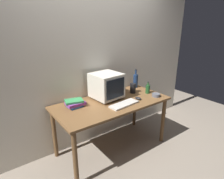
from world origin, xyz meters
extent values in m
plane|color=gray|center=(0.00, 0.00, 0.00)|extent=(6.00, 6.00, 0.00)
cube|color=silver|center=(0.00, 0.44, 1.25)|extent=(4.00, 0.08, 2.50)
cube|color=brown|center=(0.00, 0.00, 0.74)|extent=(1.60, 0.76, 0.03)
cylinder|color=brown|center=(-0.74, -0.32, 0.36)|extent=(0.06, 0.06, 0.73)
cylinder|color=brown|center=(0.74, -0.32, 0.36)|extent=(0.06, 0.06, 0.73)
cylinder|color=brown|center=(-0.74, 0.32, 0.36)|extent=(0.06, 0.06, 0.73)
cylinder|color=brown|center=(0.74, 0.32, 0.36)|extent=(0.06, 0.06, 0.73)
cube|color=beige|center=(0.01, 0.15, 0.77)|extent=(0.30, 0.26, 0.03)
cube|color=beige|center=(0.01, 0.15, 0.96)|extent=(0.41, 0.41, 0.34)
cube|color=black|center=(0.02, -0.05, 0.96)|extent=(0.31, 0.03, 0.27)
cube|color=beige|center=(0.06, -0.19, 0.77)|extent=(0.43, 0.19, 0.02)
ellipsoid|color=black|center=(0.35, -0.15, 0.77)|extent=(0.07, 0.11, 0.04)
cylinder|color=navy|center=(0.68, 0.27, 0.86)|extent=(0.08, 0.08, 0.22)
cylinder|color=navy|center=(0.68, 0.27, 1.01)|extent=(0.03, 0.03, 0.08)
sphere|color=#262626|center=(0.68, 0.27, 1.06)|extent=(0.03, 0.03, 0.03)
cylinder|color=#1E4C23|center=(0.64, -0.05, 0.82)|extent=(0.07, 0.07, 0.13)
cylinder|color=#1E4C23|center=(0.64, -0.05, 0.90)|extent=(0.03, 0.03, 0.04)
sphere|color=#262626|center=(0.64, -0.05, 0.93)|extent=(0.03, 0.03, 0.03)
cube|color=#28569E|center=(-0.49, 0.15, 0.77)|extent=(0.18, 0.17, 0.03)
cube|color=#843893|center=(-0.48, 0.15, 0.80)|extent=(0.24, 0.17, 0.04)
cube|color=#33894C|center=(-0.49, 0.17, 0.83)|extent=(0.25, 0.20, 0.03)
cylinder|color=#595B66|center=(0.64, -0.23, 0.78)|extent=(0.12, 0.12, 0.04)
cylinder|color=black|center=(0.47, 0.09, 0.83)|extent=(0.09, 0.09, 0.15)
camera|label=1|loc=(-1.43, -1.95, 1.80)|focal=30.54mm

